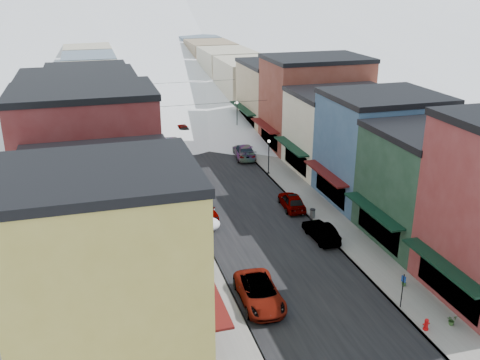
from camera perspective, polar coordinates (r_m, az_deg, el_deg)
ground at (r=33.04m, az=12.05°, el=-18.06°), size 600.00×600.00×0.00m
road at (r=85.84m, az=-6.75°, el=6.82°), size 10.00×160.00×0.01m
sidewalk_left at (r=85.06m, az=-11.17°, el=6.48°), size 3.20×160.00×0.15m
sidewalk_right at (r=87.09m, az=-2.44°, el=7.19°), size 3.20×160.00×0.15m
curb_left at (r=85.19m, az=-10.12°, el=6.58°), size 0.10×160.00×0.15m
curb_right at (r=86.75m, az=-3.44°, el=7.12°), size 0.10×160.00×0.15m
bldg_l_yellow at (r=30.14m, az=-14.06°, el=-9.14°), size 11.30×8.70×11.50m
bldg_l_cream at (r=38.19m, az=-14.56°, el=-4.25°), size 11.30×8.20×9.50m
bldg_l_brick_near at (r=45.11m, az=-15.79°, el=1.58°), size 12.30×8.20×12.50m
bldg_l_grayblue at (r=53.73m, az=-15.27°, el=2.72°), size 11.30×9.20×9.00m
bldg_l_brick_far at (r=62.14m, az=-16.53°, el=5.96°), size 13.30×9.20×11.00m
bldg_l_tan at (r=71.99m, az=-15.76°, el=7.57°), size 11.30×11.20×10.00m
bldg_r_green at (r=46.07m, az=20.22°, el=-0.52°), size 11.30×9.20×9.50m
bldg_r_blue at (r=52.97m, az=14.72°, el=3.37°), size 11.30×9.20×10.50m
bldg_r_cream at (r=60.96m, az=10.85°, el=5.20°), size 12.30×9.20×9.00m
bldg_r_brick_far at (r=68.76m, az=7.96°, el=8.20°), size 13.30×9.20×11.50m
bldg_r_tan at (r=77.66m, az=4.26°, el=9.02°), size 11.30×11.20×9.50m
distant_blocks at (r=107.41m, az=-8.96°, el=11.68°), size 34.00×55.00×8.00m
overhead_cables at (r=72.47m, az=-5.27°, el=9.31°), size 16.40×15.04×0.04m
car_white_suv at (r=36.48m, az=2.10°, el=-11.92°), size 2.84×5.71×1.56m
car_silver_sedan at (r=48.85m, az=-3.84°, el=-3.10°), size 2.10×4.51×1.50m
car_dark_hatch at (r=50.53m, az=-4.02°, el=-2.38°), size 1.50×4.05×1.32m
car_silver_wagon at (r=65.60m, az=-7.49°, el=3.18°), size 3.06×6.15×1.72m
car_green_sedan at (r=45.12m, az=8.64°, el=-5.45°), size 1.72×4.47×1.45m
car_gray_suv at (r=50.67m, az=5.55°, el=-2.23°), size 2.20×4.65×1.54m
car_black_sedan at (r=64.76m, az=0.45°, el=3.09°), size 3.03×5.91×1.64m
car_lane_silver at (r=74.20m, az=-6.06°, el=5.25°), size 2.23×4.72×1.56m
car_lane_white at (r=91.19m, az=-6.28°, el=8.17°), size 3.07×5.97×1.61m
fire_hydrant at (r=35.90m, az=19.25°, el=-14.36°), size 0.45×0.34×0.78m
parking_sign at (r=36.95m, az=16.95°, el=-10.99°), size 0.15×0.32×2.46m
trash_can at (r=48.69m, az=7.74°, el=-3.55°), size 0.50×0.50×0.85m
streetlamp_near at (r=58.62m, az=3.09°, el=2.97°), size 0.32×0.32×3.87m
streetlamp_far at (r=74.52m, az=-0.32°, el=7.16°), size 0.37×0.37×4.46m
planter_near at (r=36.90m, az=21.64°, el=-13.73°), size 0.70×0.65×0.64m
planter_far at (r=39.95m, az=17.10°, el=-10.34°), size 0.48×0.48×0.60m
snow_pile_near at (r=46.37m, az=-3.79°, el=-4.75°), size 2.67×2.84×1.13m
snow_pile_mid at (r=48.85m, az=-4.27°, el=-3.38°), size 2.69×2.85×1.14m
snow_pile_far at (r=62.43m, az=-6.98°, el=1.95°), size 2.51×2.74×1.06m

